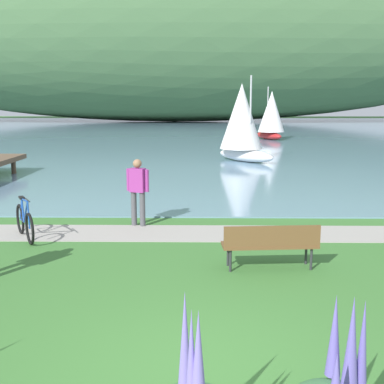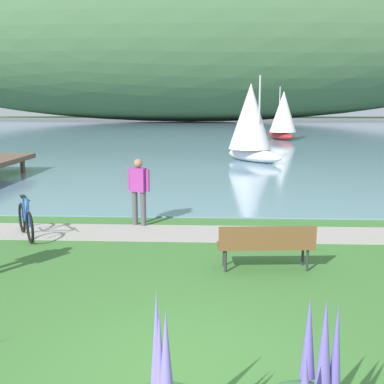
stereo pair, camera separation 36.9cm
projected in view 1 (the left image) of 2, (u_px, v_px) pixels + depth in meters
The scene contains 9 objects.
ground_plane at pixel (198, 374), 5.70m from camera, with size 200.00×200.00×0.00m, color #3D7533.
bay_water at pixel (199, 131), 52.65m from camera, with size 180.00×80.00×0.04m, color #6B8EA8.
distant_hillside at pixel (174, 37), 73.93m from camera, with size 107.45×28.00×25.28m, color #42663D.
shoreline_path at pixel (199, 233), 11.77m from camera, with size 60.00×1.50×0.01m, color #A39E93.
park_bench_near_camera at pixel (270, 242), 9.18m from camera, with size 1.83×0.62×0.88m.
bicycle_beside_path at pixel (25, 222), 11.24m from camera, with size 0.95×1.55×1.01m.
person_at_shoreline at pixel (138, 188), 12.32m from camera, with size 0.58×0.33×1.71m.
sailboat_nearest_to_shore at pixel (242, 121), 25.40m from camera, with size 3.39×3.58×4.37m.
sailboat_mid_bay at pixel (271, 115), 39.86m from camera, with size 2.82×3.75×4.27m.
Camera 1 is at (0.00, -5.22, 3.12)m, focal length 45.88 mm.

